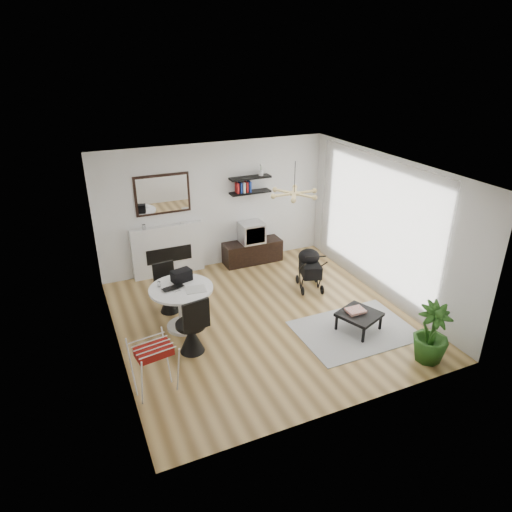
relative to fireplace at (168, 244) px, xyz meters
name	(u,v)px	position (x,y,z in m)	size (l,w,h in m)	color
floor	(264,318)	(1.10, -2.42, -0.69)	(5.00, 5.00, 0.00)	olive
ceiling	(265,170)	(1.10, -2.42, 2.01)	(5.00, 5.00, 0.00)	white
wall_back	(215,206)	(1.10, 0.08, 0.66)	(5.00, 5.00, 0.00)	white
wall_left	(110,277)	(-1.40, -2.42, 0.66)	(5.00, 5.00, 0.00)	white
wall_right	(385,228)	(3.60, -2.42, 0.66)	(5.00, 5.00, 0.00)	white
sheer_curtain	(374,225)	(3.50, -2.22, 0.66)	(0.04, 3.60, 2.60)	white
fireplace	(168,244)	(0.00, 0.00, 0.00)	(1.50, 0.17, 2.16)	white
shelf_lower	(250,192)	(1.86, -0.05, 0.91)	(0.90, 0.25, 0.04)	black
shelf_upper	(250,178)	(1.86, -0.05, 1.23)	(0.90, 0.25, 0.04)	black
pendant_lamp	(294,193)	(1.80, -2.12, 1.46)	(0.90, 0.90, 0.10)	tan
tv_console	(252,252)	(1.86, -0.16, -0.44)	(1.31, 0.46, 0.49)	black
crt_tv	(252,232)	(1.85, -0.17, 0.03)	(0.52, 0.45, 0.45)	silver
dining_table	(182,302)	(-0.29, -2.14, -0.17)	(1.07, 1.07, 0.78)	white
laptop	(174,289)	(-0.41, -2.18, 0.11)	(0.37, 0.24, 0.03)	black
black_bag	(182,276)	(-0.21, -1.90, 0.20)	(0.33, 0.20, 0.20)	black
newspaper	(196,289)	(-0.09, -2.30, 0.10)	(0.33, 0.27, 0.01)	white
drinking_glass	(159,284)	(-0.61, -1.95, 0.14)	(0.06, 0.06, 0.09)	white
chair_far	(169,297)	(-0.38, -1.48, -0.40)	(0.44, 0.45, 0.91)	black
chair_near	(192,334)	(-0.34, -2.87, -0.37)	(0.50, 0.52, 1.01)	black
drying_rack	(155,368)	(-1.08, -3.59, -0.25)	(0.62, 0.59, 0.83)	white
stroller	(310,270)	(2.43, -1.73, -0.31)	(0.62, 0.79, 0.88)	black
rug	(355,330)	(2.36, -3.42, -0.68)	(1.95, 1.41, 0.01)	#B1B1B1
coffee_table	(359,315)	(2.43, -3.42, -0.39)	(0.81, 0.81, 0.32)	black
magazines	(355,311)	(2.39, -3.35, -0.33)	(0.31, 0.24, 0.04)	#DF4F37
potted_plant	(432,333)	(2.93, -4.53, -0.20)	(0.54, 0.54, 0.97)	#235117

